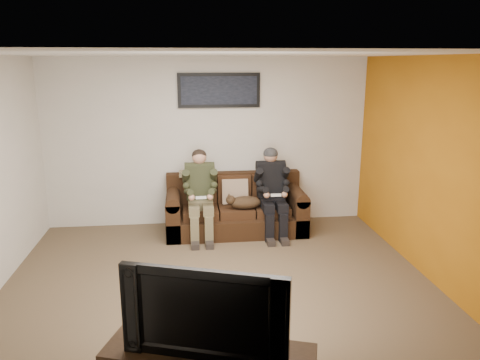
{
  "coord_description": "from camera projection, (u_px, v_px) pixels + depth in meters",
  "views": [
    {
      "loc": [
        -0.35,
        -4.96,
        2.53
      ],
      "look_at": [
        0.38,
        1.2,
        0.95
      ],
      "focal_mm": 35.0,
      "sensor_mm": 36.0,
      "label": 1
    }
  ],
  "objects": [
    {
      "name": "floor",
      "position": [
        220.0,
        285.0,
        5.43
      ],
      "size": [
        5.0,
        5.0,
        0.0
      ],
      "primitive_type": "plane",
      "color": "brown",
      "rests_on": "ground"
    },
    {
      "name": "person_left",
      "position": [
        200.0,
        189.0,
        6.83
      ],
      "size": [
        0.51,
        0.87,
        1.27
      ],
      "color": "brown",
      "rests_on": "sofa"
    },
    {
      "name": "wall_right",
      "position": [
        435.0,
        171.0,
        5.39
      ],
      "size": [
        0.0,
        4.5,
        4.5
      ],
      "primitive_type": "plane",
      "rotation": [
        1.57,
        0.0,
        -1.57
      ],
      "color": "beige",
      "rests_on": "ground"
    },
    {
      "name": "wall_back",
      "position": [
        208.0,
        142.0,
        7.28
      ],
      "size": [
        5.0,
        0.0,
        5.0
      ],
      "primitive_type": "plane",
      "rotation": [
        1.57,
        0.0,
        0.0
      ],
      "color": "beige",
      "rests_on": "ground"
    },
    {
      "name": "throw_pillow",
      "position": [
        235.0,
        191.0,
        7.12
      ],
      "size": [
        0.4,
        0.19,
        0.39
      ],
      "primitive_type": "cube",
      "rotation": [
        -0.21,
        0.0,
        0.0
      ],
      "color": "#9C8066",
      "rests_on": "sofa"
    },
    {
      "name": "accent_wall_right",
      "position": [
        434.0,
        171.0,
        5.39
      ],
      "size": [
        0.0,
        4.5,
        4.5
      ],
      "primitive_type": "plane",
      "rotation": [
        1.57,
        0.0,
        -1.57
      ],
      "color": "#AC6411",
      "rests_on": "ground"
    },
    {
      "name": "throw_blanket",
      "position": [
        193.0,
        173.0,
        7.2
      ],
      "size": [
        0.42,
        0.21,
        0.08
      ],
      "primitive_type": "cube",
      "color": "tan",
      "rests_on": "sofa"
    },
    {
      "name": "wall_front",
      "position": [
        244.0,
        262.0,
        2.95
      ],
      "size": [
        5.0,
        0.0,
        5.0
      ],
      "primitive_type": "plane",
      "rotation": [
        -1.57,
        0.0,
        0.0
      ],
      "color": "beige",
      "rests_on": "ground"
    },
    {
      "name": "sofa",
      "position": [
        235.0,
        210.0,
        7.15
      ],
      "size": [
        2.08,
        0.9,
        0.85
      ],
      "color": "black",
      "rests_on": "ground"
    },
    {
      "name": "television",
      "position": [
        208.0,
        307.0,
        3.33
      ],
      "size": [
        1.18,
        0.54,
        0.69
      ],
      "primitive_type": "imported",
      "rotation": [
        0.0,
        0.0,
        -0.33
      ],
      "color": "black",
      "rests_on": "tv_stand"
    },
    {
      "name": "person_right",
      "position": [
        272.0,
        187.0,
        6.95
      ],
      "size": [
        0.51,
        0.86,
        1.28
      ],
      "color": "black",
      "rests_on": "sofa"
    },
    {
      "name": "framed_poster",
      "position": [
        219.0,
        90.0,
        7.07
      ],
      "size": [
        1.25,
        0.05,
        0.52
      ],
      "color": "black",
      "rests_on": "wall_back"
    },
    {
      "name": "ceiling",
      "position": [
        217.0,
        54.0,
        4.79
      ],
      "size": [
        5.0,
        5.0,
        0.0
      ],
      "primitive_type": "plane",
      "rotation": [
        3.14,
        0.0,
        0.0
      ],
      "color": "silver",
      "rests_on": "ground"
    },
    {
      "name": "cat",
      "position": [
        244.0,
        202.0,
        6.87
      ],
      "size": [
        0.66,
        0.26,
        0.24
      ],
      "color": "#47301C",
      "rests_on": "sofa"
    }
  ]
}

